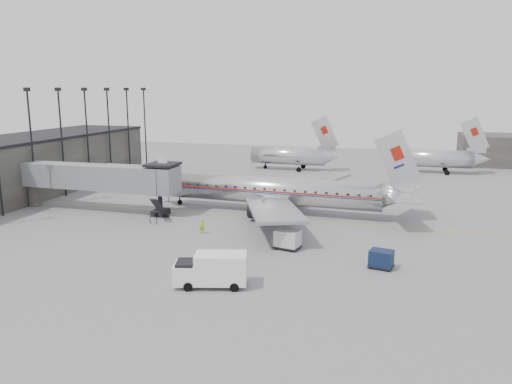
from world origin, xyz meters
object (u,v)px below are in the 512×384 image
airliner (276,191)px  service_van (211,269)px  ramp_worker (202,226)px  baggage_cart_white (288,239)px  baggage_cart_navy (381,259)px

airliner → service_van: 24.49m
ramp_worker → airliner: bearing=44.7°
service_van → ramp_worker: size_ratio=3.87×
service_van → baggage_cart_white: size_ratio=2.24×
service_van → baggage_cart_navy: bearing=16.9°
service_van → baggage_cart_navy: service_van is taller
baggage_cart_white → baggage_cart_navy: bearing=-6.2°
airliner → baggage_cart_navy: bearing=-49.0°
baggage_cart_white → ramp_worker: 10.17m
baggage_cart_navy → baggage_cart_white: bearing=173.0°
baggage_cart_navy → ramp_worker: bearing=175.1°
airliner → service_van: (0.86, -24.44, -1.31)m
airliner → service_van: bearing=-85.7°
service_van → ramp_worker: 14.63m
airliner → ramp_worker: (-5.35, -11.20, -1.93)m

